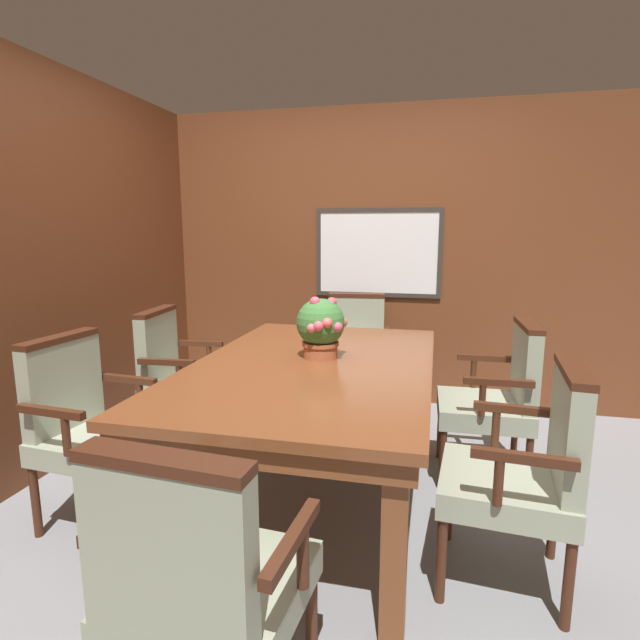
{
  "coord_description": "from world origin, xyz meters",
  "views": [
    {
      "loc": [
        0.71,
        -2.36,
        1.47
      ],
      "look_at": [
        0.1,
        0.27,
        0.97
      ],
      "focal_mm": 28.0,
      "sensor_mm": 36.0,
      "label": 1
    }
  ],
  "objects_px": {
    "potted_plant": "(321,327)",
    "chair_right_near": "(526,467)",
    "chair_right_far": "(498,395)",
    "chair_head_far": "(355,349)",
    "chair_left_far": "(179,374)",
    "chair_head_near": "(201,581)",
    "dining_table": "(314,379)",
    "chair_left_near": "(89,422)"
  },
  "relations": [
    {
      "from": "chair_head_far",
      "to": "chair_left_near",
      "type": "height_order",
      "value": "same"
    },
    {
      "from": "chair_right_far",
      "to": "chair_right_near",
      "type": "distance_m",
      "value": 0.92
    },
    {
      "from": "chair_head_far",
      "to": "chair_head_near",
      "type": "distance_m",
      "value": 2.76
    },
    {
      "from": "chair_right_far",
      "to": "chair_head_far",
      "type": "distance_m",
      "value": 1.36
    },
    {
      "from": "chair_head_far",
      "to": "chair_left_far",
      "type": "relative_size",
      "value": 1.0
    },
    {
      "from": "dining_table",
      "to": "chair_left_far",
      "type": "xyz_separation_m",
      "value": [
        -1.03,
        0.42,
        -0.16
      ]
    },
    {
      "from": "chair_left_far",
      "to": "potted_plant",
      "type": "bearing_deg",
      "value": -112.24
    },
    {
      "from": "chair_right_far",
      "to": "chair_left_far",
      "type": "bearing_deg",
      "value": -90.31
    },
    {
      "from": "chair_right_near",
      "to": "chair_left_near",
      "type": "bearing_deg",
      "value": -85.49
    },
    {
      "from": "potted_plant",
      "to": "chair_left_far",
      "type": "bearing_deg",
      "value": 162.7
    },
    {
      "from": "chair_right_far",
      "to": "potted_plant",
      "type": "height_order",
      "value": "potted_plant"
    },
    {
      "from": "chair_right_far",
      "to": "chair_left_near",
      "type": "relative_size",
      "value": 1.0
    },
    {
      "from": "chair_right_near",
      "to": "chair_head_near",
      "type": "distance_m",
      "value": 1.34
    },
    {
      "from": "dining_table",
      "to": "chair_head_far",
      "type": "height_order",
      "value": "chair_head_far"
    },
    {
      "from": "dining_table",
      "to": "chair_right_far",
      "type": "xyz_separation_m",
      "value": [
        0.99,
        0.46,
        -0.16
      ]
    },
    {
      "from": "dining_table",
      "to": "chair_head_near",
      "type": "height_order",
      "value": "chair_head_near"
    },
    {
      "from": "chair_head_far",
      "to": "chair_left_near",
      "type": "xyz_separation_m",
      "value": [
        -1.05,
        -1.84,
        0.0
      ]
    },
    {
      "from": "chair_head_near",
      "to": "potted_plant",
      "type": "distance_m",
      "value": 1.53
    },
    {
      "from": "chair_head_near",
      "to": "potted_plant",
      "type": "bearing_deg",
      "value": -85.34
    },
    {
      "from": "chair_right_near",
      "to": "chair_left_near",
      "type": "xyz_separation_m",
      "value": [
        -2.05,
        0.01,
        0.0
      ]
    },
    {
      "from": "potted_plant",
      "to": "chair_head_near",
      "type": "bearing_deg",
      "value": -89.9
    },
    {
      "from": "dining_table",
      "to": "chair_head_far",
      "type": "xyz_separation_m",
      "value": [
        -0.0,
        1.39,
        -0.16
      ]
    },
    {
      "from": "dining_table",
      "to": "chair_left_far",
      "type": "bearing_deg",
      "value": 157.74
    },
    {
      "from": "chair_right_near",
      "to": "potted_plant",
      "type": "height_order",
      "value": "potted_plant"
    },
    {
      "from": "potted_plant",
      "to": "chair_head_far",
      "type": "bearing_deg",
      "value": 90.81
    },
    {
      "from": "chair_left_far",
      "to": "chair_right_near",
      "type": "bearing_deg",
      "value": -118.45
    },
    {
      "from": "dining_table",
      "to": "potted_plant",
      "type": "bearing_deg",
      "value": 79.77
    },
    {
      "from": "dining_table",
      "to": "chair_right_near",
      "type": "distance_m",
      "value": 1.11
    },
    {
      "from": "chair_left_near",
      "to": "chair_head_near",
      "type": "bearing_deg",
      "value": -126.21
    },
    {
      "from": "chair_right_far",
      "to": "chair_right_near",
      "type": "relative_size",
      "value": 1.0
    },
    {
      "from": "chair_left_far",
      "to": "potted_plant",
      "type": "distance_m",
      "value": 1.17
    },
    {
      "from": "dining_table",
      "to": "chair_left_near",
      "type": "xyz_separation_m",
      "value": [
        -1.05,
        -0.45,
        -0.16
      ]
    },
    {
      "from": "chair_right_far",
      "to": "potted_plant",
      "type": "relative_size",
      "value": 2.78
    },
    {
      "from": "chair_head_near",
      "to": "chair_right_far",
      "type": "bearing_deg",
      "value": -113.41
    },
    {
      "from": "chair_left_near",
      "to": "chair_left_far",
      "type": "bearing_deg",
      "value": 3.24
    },
    {
      "from": "chair_right_far",
      "to": "chair_head_far",
      "type": "height_order",
      "value": "same"
    },
    {
      "from": "dining_table",
      "to": "chair_left_far",
      "type": "relative_size",
      "value": 2.08
    },
    {
      "from": "chair_right_far",
      "to": "chair_left_near",
      "type": "xyz_separation_m",
      "value": [
        -2.04,
        -0.91,
        0.0
      ]
    },
    {
      "from": "dining_table",
      "to": "potted_plant",
      "type": "distance_m",
      "value": 0.28
    },
    {
      "from": "potted_plant",
      "to": "chair_right_near",
      "type": "bearing_deg",
      "value": -29.52
    },
    {
      "from": "chair_left_near",
      "to": "chair_head_near",
      "type": "distance_m",
      "value": 1.41
    },
    {
      "from": "dining_table",
      "to": "chair_left_near",
      "type": "height_order",
      "value": "chair_left_near"
    }
  ]
}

